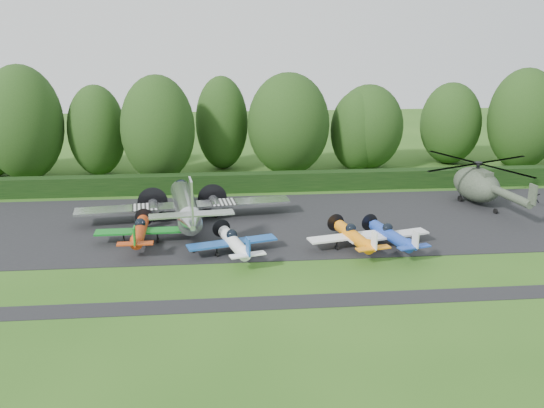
{
  "coord_description": "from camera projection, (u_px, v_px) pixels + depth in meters",
  "views": [
    {
      "loc": [
        -4.1,
        -41.88,
        17.89
      ],
      "look_at": [
        0.53,
        7.96,
        2.5
      ],
      "focal_mm": 40.0,
      "sensor_mm": 36.0,
      "label": 1
    }
  ],
  "objects": [
    {
      "name": "tree_5",
      "position": [
        357.0,
        131.0,
        73.12
      ],
      "size": [
        6.45,
        6.45,
        9.72
      ],
      "color": "black",
      "rests_on": "ground"
    },
    {
      "name": "tree_3",
      "position": [
        524.0,
        119.0,
        73.49
      ],
      "size": [
        8.52,
        8.52,
        12.32
      ],
      "color": "black",
      "rests_on": "ground"
    },
    {
      "name": "light_plane_orange",
      "position": [
        354.0,
        236.0,
        48.57
      ],
      "size": [
        7.18,
        7.55,
        2.76
      ],
      "rotation": [
        0.0,
        0.0,
        -0.22
      ],
      "color": "orange",
      "rests_on": "ground"
    },
    {
      "name": "apron",
      "position": [
        264.0,
        224.0,
        55.0
      ],
      "size": [
        70.0,
        18.0,
        0.01
      ],
      "primitive_type": "cube",
      "color": "black",
      "rests_on": "ground"
    },
    {
      "name": "light_plane_red",
      "position": [
        140.0,
        231.0,
        49.62
      ],
      "size": [
        7.4,
        7.78,
        2.84
      ],
      "rotation": [
        0.0,
        0.0,
        -0.02
      ],
      "color": "#B33710",
      "rests_on": "ground"
    },
    {
      "name": "helicopter",
      "position": [
        477.0,
        182.0,
        60.27
      ],
      "size": [
        13.29,
        15.56,
        4.28
      ],
      "rotation": [
        0.0,
        0.0,
        -0.16
      ],
      "color": "#313B2D",
      "rests_on": "ground"
    },
    {
      "name": "tree_6",
      "position": [
        97.0,
        131.0,
        70.63
      ],
      "size": [
        6.64,
        6.64,
        10.67
      ],
      "color": "black",
      "rests_on": "ground"
    },
    {
      "name": "light_plane_white",
      "position": [
        234.0,
        242.0,
        47.25
      ],
      "size": [
        7.15,
        7.52,
        2.75
      ],
      "rotation": [
        0.0,
        0.0,
        -0.27
      ],
      "color": "white",
      "rests_on": "ground"
    },
    {
      "name": "light_plane_blue",
      "position": [
        391.0,
        235.0,
        48.79
      ],
      "size": [
        7.05,
        7.41,
        2.71
      ],
      "rotation": [
        0.0,
        0.0,
        -0.26
      ],
      "color": "#1C3EAB",
      "rests_on": "ground"
    },
    {
      "name": "tree_10",
      "position": [
        368.0,
        127.0,
        73.9
      ],
      "size": [
        8.43,
        8.43,
        10.34
      ],
      "color": "black",
      "rests_on": "ground"
    },
    {
      "name": "ground",
      "position": [
        275.0,
        267.0,
        45.48
      ],
      "size": [
        160.0,
        160.0,
        0.0
      ],
      "primitive_type": "plane",
      "color": "#275016",
      "rests_on": "ground"
    },
    {
      "name": "transport_plane",
      "position": [
        185.0,
        206.0,
        54.39
      ],
      "size": [
        19.55,
        14.99,
        6.26
      ],
      "rotation": [
        0.0,
        0.0,
        -0.12
      ],
      "color": "silver",
      "rests_on": "ground"
    },
    {
      "name": "taxiway_verge",
      "position": [
        284.0,
        303.0,
        39.77
      ],
      "size": [
        70.0,
        2.0,
        0.0
      ],
      "primitive_type": "cube",
      "color": "black",
      "rests_on": "ground"
    },
    {
      "name": "sign_board",
      "position": [
        506.0,
        176.0,
        66.92
      ],
      "size": [
        3.04,
        0.11,
        1.71
      ],
      "rotation": [
        0.0,
        0.0,
        0.04
      ],
      "color": "#3F3326",
      "rests_on": "ground"
    },
    {
      "name": "tree_9",
      "position": [
        451.0,
        123.0,
        76.6
      ],
      "size": [
        7.59,
        7.59,
        10.3
      ],
      "color": "black",
      "rests_on": "ground"
    },
    {
      "name": "tree_1",
      "position": [
        158.0,
        129.0,
        67.9
      ],
      "size": [
        8.3,
        8.3,
        12.04
      ],
      "color": "black",
      "rests_on": "ground"
    },
    {
      "name": "hedgerow",
      "position": [
        256.0,
        191.0,
        65.47
      ],
      "size": [
        90.0,
        1.6,
        2.0
      ],
      "primitive_type": "cube",
      "color": "black",
      "rests_on": "ground"
    },
    {
      "name": "tree_4",
      "position": [
        288.0,
        124.0,
        70.84
      ],
      "size": [
        9.62,
        9.62,
        12.02
      ],
      "color": "black",
      "rests_on": "ground"
    },
    {
      "name": "tree_8",
      "position": [
        222.0,
        123.0,
        73.74
      ],
      "size": [
        6.35,
        6.35,
        11.35
      ],
      "color": "black",
      "rests_on": "ground"
    },
    {
      "name": "tree_2",
      "position": [
        23.0,
        123.0,
        68.2
      ],
      "size": [
        8.96,
        8.96,
        13.13
      ],
      "color": "black",
      "rests_on": "ground"
    }
  ]
}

